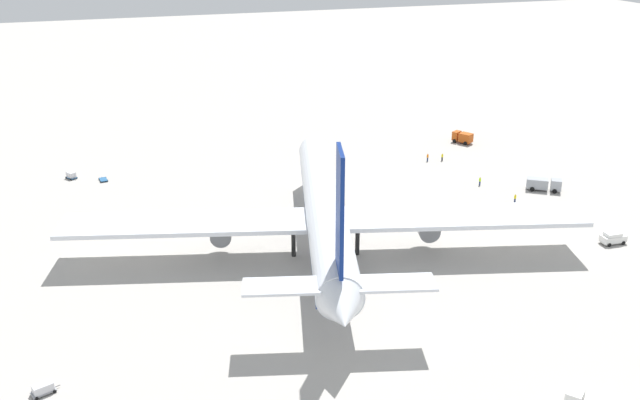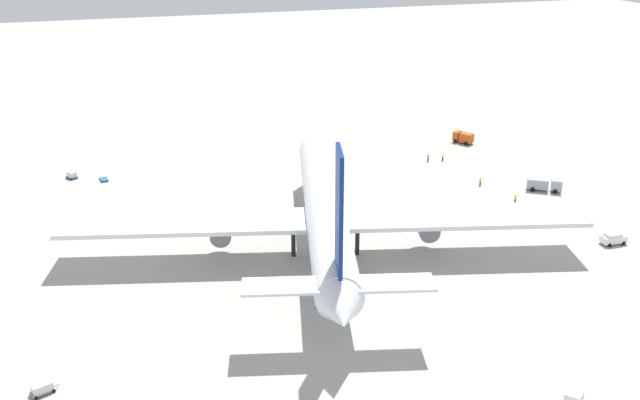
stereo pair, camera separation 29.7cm
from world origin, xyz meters
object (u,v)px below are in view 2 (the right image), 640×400
(service_truck_0, at_px, (463,137))
(ground_worker_0, at_px, (428,157))
(service_truck_5, at_px, (544,184))
(ground_worker_3, at_px, (480,181))
(service_van, at_px, (613,238))
(ground_worker_4, at_px, (443,157))
(baggage_cart_2, at_px, (104,179))
(baggage_cart_1, at_px, (72,175))
(ground_worker_1, at_px, (515,199))
(baggage_cart_0, at_px, (42,388))
(airliner, at_px, (325,212))

(service_truck_0, bearing_deg, ground_worker_0, 124.51)
(service_truck_5, bearing_deg, ground_worker_3, 58.25)
(service_van, xyz_separation_m, ground_worker_4, (47.04, 6.82, -0.17))
(ground_worker_0, distance_m, ground_worker_4, 3.29)
(baggage_cart_2, height_order, ground_worker_4, ground_worker_4)
(baggage_cart_1, distance_m, ground_worker_3, 83.42)
(service_van, bearing_deg, ground_worker_4, 8.25)
(baggage_cart_1, height_order, ground_worker_4, ground_worker_4)
(service_van, bearing_deg, service_truck_0, -3.93)
(service_truck_0, relative_size, ground_worker_4, 3.02)
(service_truck_5, distance_m, ground_worker_4, 24.90)
(service_van, bearing_deg, ground_worker_1, 14.32)
(baggage_cart_0, xyz_separation_m, baggage_cart_1, (73.25, -3.25, 0.06))
(baggage_cart_1, bearing_deg, ground_worker_3, -111.06)
(baggage_cart_0, height_order, ground_worker_3, ground_worker_3)
(baggage_cart_0, relative_size, baggage_cart_2, 1.06)
(ground_worker_0, distance_m, ground_worker_1, 27.54)
(ground_worker_4, bearing_deg, airliner, 131.64)
(airliner, relative_size, service_truck_5, 12.16)
(ground_worker_1, height_order, ground_worker_4, same)
(service_truck_0, relative_size, baggage_cart_0, 1.55)
(baggage_cart_1, bearing_deg, airliner, -141.47)
(service_truck_0, height_order, service_van, service_truck_0)
(baggage_cart_0, bearing_deg, airliner, -59.57)
(airliner, distance_m, ground_worker_4, 52.74)
(baggage_cart_0, bearing_deg, ground_worker_3, -61.91)
(ground_worker_0, bearing_deg, service_truck_0, -55.49)
(baggage_cart_2, distance_m, ground_worker_3, 76.46)
(service_truck_0, relative_size, ground_worker_3, 2.88)
(airliner, xyz_separation_m, baggage_cart_0, (-24.65, 41.96, -6.19))
(ground_worker_0, height_order, ground_worker_3, ground_worker_3)
(airliner, height_order, service_truck_0, airliner)
(airliner, distance_m, baggage_cart_1, 62.44)
(baggage_cart_0, bearing_deg, baggage_cart_1, -2.54)
(airliner, distance_m, ground_worker_0, 50.91)
(service_truck_5, bearing_deg, service_van, 171.68)
(service_truck_5, relative_size, baggage_cart_0, 2.04)
(baggage_cart_0, bearing_deg, service_truck_5, -68.07)
(baggage_cart_0, distance_m, ground_worker_1, 89.03)
(ground_worker_1, bearing_deg, ground_worker_4, 3.35)
(ground_worker_3, relative_size, ground_worker_4, 1.05)
(ground_worker_1, bearing_deg, service_van, -165.68)
(ground_worker_3, bearing_deg, airliner, 115.45)
(service_truck_5, bearing_deg, airliner, 103.82)
(baggage_cart_0, distance_m, baggage_cart_1, 73.32)
(baggage_cart_2, height_order, ground_worker_3, ground_worker_3)
(airliner, relative_size, baggage_cart_0, 24.83)
(ground_worker_3, bearing_deg, service_truck_5, -121.75)
(baggage_cart_1, bearing_deg, ground_worker_0, -99.92)
(service_truck_0, xyz_separation_m, ground_worker_0, (-9.61, 13.97, -0.56))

